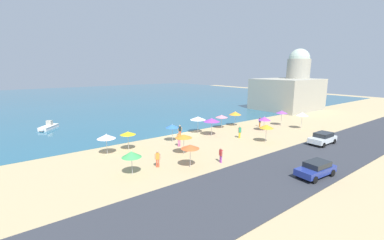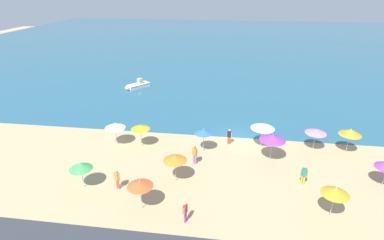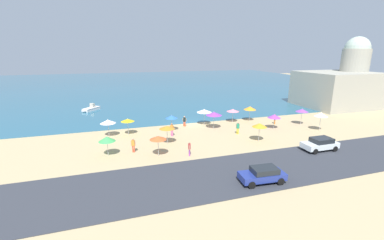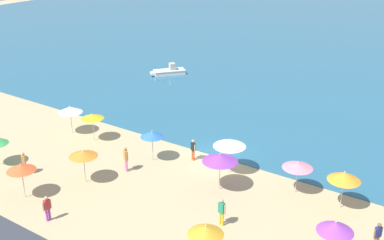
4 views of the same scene
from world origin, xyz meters
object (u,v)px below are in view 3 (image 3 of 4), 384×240
Objects in this scene: bather_5 at (275,119)px; parked_car_0 at (263,174)px; beach_umbrella_7 at (172,117)px; beach_umbrella_11 at (167,127)px; beach_umbrella_12 at (302,110)px; bather_1 at (189,148)px; beach_umbrella_13 at (233,110)px; bather_2 at (184,121)px; beach_umbrella_1 at (214,114)px; beach_umbrella_0 at (274,116)px; skiff_nearshore at (91,108)px; beach_umbrella_6 at (260,125)px; beach_umbrella_2 at (158,138)px; beach_umbrella_9 at (108,122)px; parked_car_1 at (320,144)px; harbor_fortress at (341,84)px; beach_umbrella_10 at (128,120)px; bather_3 at (133,144)px; bather_0 at (238,127)px; beach_umbrella_8 at (321,115)px; bather_4 at (172,129)px; beach_umbrella_3 at (250,108)px; beach_umbrella_4 at (107,139)px; beach_umbrella_5 at (204,111)px.

parked_car_0 is at bearing -127.94° from bather_5.
beach_umbrella_7 is 5.37m from beach_umbrella_11.
bather_1 is (-20.27, -6.56, -1.40)m from beach_umbrella_12.
beach_umbrella_13 is 1.38× the size of bather_2.
beach_umbrella_1 reaches higher than bather_5.
bather_1 is at bearing -153.92° from bather_5.
beach_umbrella_0 is at bearing 52.21° from parked_car_0.
beach_umbrella_7 is at bearing -56.38° from skiff_nearshore.
bather_2 is at bearing 127.17° from beach_umbrella_6.
beach_umbrella_2 is 0.64× the size of skiff_nearshore.
parked_car_1 is (23.20, -12.73, -1.26)m from beach_umbrella_9.
beach_umbrella_1 is 14.56m from parked_car_1.
beach_umbrella_0 is at bearing 39.48° from beach_umbrella_6.
beach_umbrella_2 is at bearing -159.39° from harbor_fortress.
bather_1 is at bearing -58.62° from beach_umbrella_10.
bather_3 reaches higher than bather_5.
bather_0 is at bearing -173.86° from beach_umbrella_12.
beach_umbrella_8 is at bearing 0.56° from bather_3.
bather_4 reaches higher than bather_3.
bather_2 is at bearing 94.87° from parked_car_0.
beach_umbrella_3 reaches higher than beach_umbrella_2.
bather_2 is at bearing 179.37° from beach_umbrella_13.
beach_umbrella_2 is at bearing -143.78° from beach_umbrella_13.
beach_umbrella_10 is at bearing 121.38° from bather_1.
bather_2 is 21.56m from skiff_nearshore.
bather_4 is 1.13× the size of bather_5.
beach_umbrella_2 is at bearing -38.14° from bather_3.
beach_umbrella_11 is at bearing -36.87° from beach_umbrella_9.
beach_umbrella_4 is at bearing -158.06° from beach_umbrella_1.
parked_car_1 is (1.07, -14.13, -1.35)m from beach_umbrella_3.
harbor_fortress is (43.80, 13.56, 3.66)m from bather_3.
beach_umbrella_11 reaches higher than beach_umbrella_13.
beach_umbrella_4 is 7.41m from beach_umbrella_10.
beach_umbrella_6 is at bearing -28.06° from bather_4.
bather_4 is at bearing 106.95° from parked_car_0.
beach_umbrella_8 is 22.02m from harbor_fortress.
beach_umbrella_8 is 40.40m from skiff_nearshore.
beach_umbrella_5 is 1.07× the size of beach_umbrella_9.
beach_umbrella_1 is 13.62m from bather_3.
beach_umbrella_4 reaches higher than bather_0.
beach_umbrella_5 is 1.42× the size of bather_4.
beach_umbrella_12 is 0.69× the size of skiff_nearshore.
beach_umbrella_1 is 1.55× the size of bather_3.
beach_umbrella_5 is at bearing 164.97° from bather_5.
harbor_fortress reaches higher than beach_umbrella_2.
bather_3 reaches higher than bather_1.
beach_umbrella_11 is 1.06× the size of beach_umbrella_13.
harbor_fortress is at bearing 23.35° from bather_1.
beach_umbrella_5 is 1.11× the size of beach_umbrella_10.
beach_umbrella_6 is at bearing -95.73° from beach_umbrella_13.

